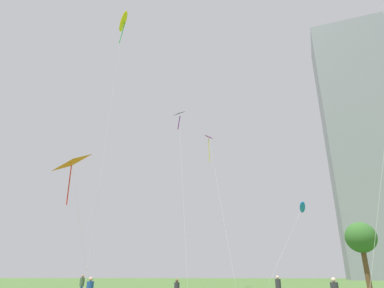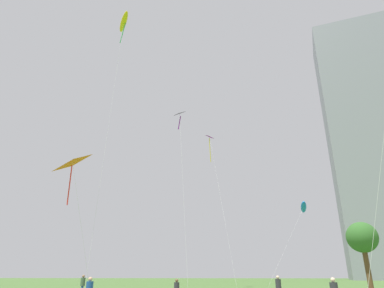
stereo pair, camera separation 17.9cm
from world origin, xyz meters
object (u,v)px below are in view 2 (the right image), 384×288
Objects in this scene: person_standing_4 at (83,284)px; kite_flying_4 at (180,115)px; distant_highrise_0 at (367,141)px; kite_flying_1 at (304,207)px; kite_flying_5 at (210,141)px; person_standing_3 at (279,287)px; park_tree_0 at (362,238)px; kite_flying_2 at (72,164)px; kite_flying_0 at (124,22)px.

person_standing_4 is 0.09× the size of kite_flying_4.
kite_flying_1 is at bearing -105.68° from distant_highrise_0.
kite_flying_1 is 0.12× the size of distant_highrise_0.
kite_flying_4 is 17.11m from kite_flying_5.
person_standing_4 is 30.09m from kite_flying_5.
kite_flying_4 is at bearing 152.69° from person_standing_3.
kite_flying_5 is at bearing -114.62° from distant_highrise_0.
kite_flying_1 is at bearing 107.21° from person_standing_4.
park_tree_0 is at bearing -58.04° from kite_flying_1.
park_tree_0 is (28.14, 6.13, 4.44)m from person_standing_4.
kite_flying_1 is 9.02m from park_tree_0.
park_tree_0 is (19.63, 4.56, -13.26)m from kite_flying_4.
distant_highrise_0 is at bearing 72.31° from person_standing_3.
kite_flying_2 is at bearing -173.46° from person_standing_3.
distant_highrise_0 reaches higher than kite_flying_1.
park_tree_0 is (4.09, -6.56, -4.65)m from kite_flying_1.
kite_flying_5 reaches higher than park_tree_0.
kite_flying_0 reaches higher than person_standing_4.
kite_flying_0 reaches higher than kite_flying_2.
kite_flying_4 is (8.51, 1.57, 17.70)m from person_standing_4.
kite_flying_2 is 114.95m from distant_highrise_0.
kite_flying_1 is 29.79m from kite_flying_2.
kite_flying_0 is 1.68× the size of kite_flying_4.
kite_flying_0 is at bearing -154.19° from kite_flying_1.
kite_flying_1 is at bearing 32.84° from kite_flying_2.
kite_flying_0 is 21.66m from kite_flying_2.
kite_flying_0 is at bearing -179.87° from kite_flying_4.
distant_highrise_0 is (66.71, 80.36, 13.81)m from kite_flying_0.
distant_highrise_0 is at bearing 62.42° from park_tree_0.
kite_flying_5 is 3.22× the size of park_tree_0.
kite_flying_5 is (11.81, 18.03, 20.99)m from person_standing_4.
kite_flying_1 is 20.96m from kite_flying_4.
person_standing_4 is 0.08× the size of kite_flying_5.
kite_flying_4 is at bearing -166.91° from park_tree_0.
park_tree_0 is (29.10, 9.58, -5.94)m from kite_flying_2.
kite_flying_5 is 88.27m from distant_highrise_0.
kite_flying_4 reaches higher than kite_flying_2.
kite_flying_4 is 2.70× the size of park_tree_0.
kite_flying_0 is at bearing -113.12° from distant_highrise_0.
person_standing_4 is 0.02× the size of distant_highrise_0.
person_standing_4 is 115.48m from distant_highrise_0.
person_standing_4 is 28.67m from kite_flying_1.
kite_flying_5 is (-12.24, 5.34, 11.90)m from kite_flying_1.
kite_flying_1 reaches higher than person_standing_3.
person_standing_3 is 35.78m from kite_flying_0.
distant_highrise_0 is at bearing 53.61° from kite_flying_4.
kite_flying_2 is 0.13× the size of distant_highrise_0.
kite_flying_1 reaches higher than park_tree_0.
person_standing_4 is at bearing -167.70° from park_tree_0.
kite_flying_5 reaches higher than kite_flying_1.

